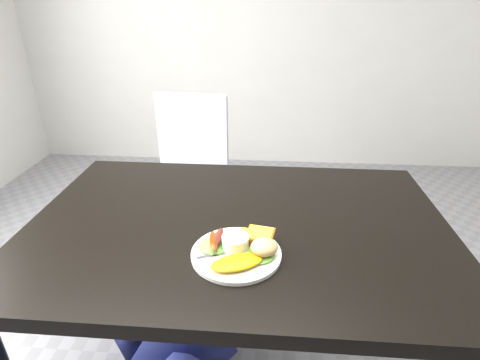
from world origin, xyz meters
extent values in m
cube|color=black|center=(0.00, 0.00, 0.73)|extent=(1.20, 0.80, 0.04)
cube|color=tan|center=(-0.32, 0.77, 0.45)|extent=(0.41, 0.41, 0.04)
imported|color=navy|center=(-0.33, 0.45, 0.81)|extent=(0.67, 0.53, 1.63)
cylinder|color=white|center=(0.01, -0.16, 0.76)|extent=(0.22, 0.22, 0.01)
ellipsoid|color=#629C38|center=(-0.05, -0.14, 0.77)|extent=(0.11, 0.10, 0.01)
ellipsoid|color=#3F932C|center=(0.06, -0.17, 0.77)|extent=(0.10, 0.10, 0.01)
ellipsoid|color=gold|center=(0.02, -0.22, 0.77)|extent=(0.14, 0.11, 0.02)
ellipsoid|color=maroon|center=(-0.05, -0.15, 0.78)|extent=(0.04, 0.09, 0.02)
ellipsoid|color=#5D2917|center=(-0.04, -0.14, 0.78)|extent=(0.03, 0.09, 0.02)
cylinder|color=white|center=(0.01, -0.15, 0.78)|extent=(0.08, 0.08, 0.04)
cube|color=olive|center=(0.04, -0.11, 0.77)|extent=(0.08, 0.08, 0.01)
cube|color=#966117|center=(0.07, -0.11, 0.78)|extent=(0.08, 0.08, 0.01)
ellipsoid|color=#C6C18C|center=(0.08, -0.17, 0.79)|extent=(0.09, 0.08, 0.04)
cube|color=#ADAFB7|center=(-0.02, -0.18, 0.76)|extent=(0.13, 0.06, 0.00)
camera|label=1|loc=(0.08, -0.91, 1.33)|focal=28.00mm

